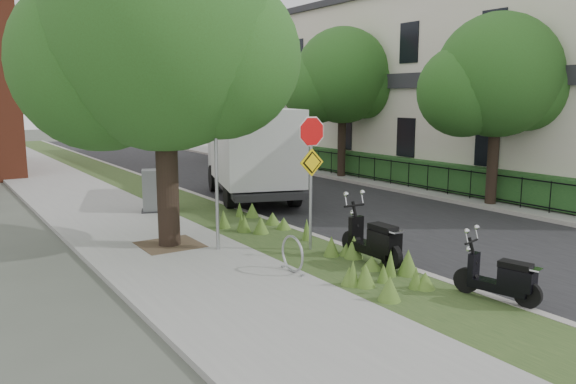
% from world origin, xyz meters
% --- Properties ---
extents(ground, '(120.00, 120.00, 0.00)m').
position_xyz_m(ground, '(0.00, 0.00, 0.00)').
color(ground, '#4C5147').
rests_on(ground, ground).
extents(sidewalk_near, '(3.50, 60.00, 0.12)m').
position_xyz_m(sidewalk_near, '(-4.25, 10.00, 0.06)').
color(sidewalk_near, gray).
rests_on(sidewalk_near, ground).
extents(verge, '(2.00, 60.00, 0.12)m').
position_xyz_m(verge, '(-1.50, 10.00, 0.06)').
color(verge, '#26411C').
rests_on(verge, ground).
extents(kerb_near, '(0.20, 60.00, 0.13)m').
position_xyz_m(kerb_near, '(-0.50, 10.00, 0.07)').
color(kerb_near, '#9E9991').
rests_on(kerb_near, ground).
extents(road, '(7.00, 60.00, 0.01)m').
position_xyz_m(road, '(3.00, 10.00, 0.01)').
color(road, black).
rests_on(road, ground).
extents(kerb_far, '(0.20, 60.00, 0.13)m').
position_xyz_m(kerb_far, '(6.50, 10.00, 0.07)').
color(kerb_far, '#9E9991').
rests_on(kerb_far, ground).
extents(footpath_far, '(3.20, 60.00, 0.12)m').
position_xyz_m(footpath_far, '(8.20, 10.00, 0.06)').
color(footpath_far, gray).
rests_on(footpath_far, ground).
extents(street_tree_main, '(6.21, 5.54, 7.66)m').
position_xyz_m(street_tree_main, '(-4.08, 2.86, 4.80)').
color(street_tree_main, black).
rests_on(street_tree_main, ground).
extents(bare_post, '(0.08, 0.08, 4.00)m').
position_xyz_m(bare_post, '(-3.20, 1.80, 2.12)').
color(bare_post, '#A5A8AD').
rests_on(bare_post, ground).
extents(bike_hoop, '(0.06, 0.78, 0.77)m').
position_xyz_m(bike_hoop, '(-2.70, -0.60, 0.50)').
color(bike_hoop, '#A5A8AD').
rests_on(bike_hoop, ground).
extents(sign_assembly, '(0.94, 0.08, 3.22)m').
position_xyz_m(sign_assembly, '(-1.40, 0.58, 2.33)').
color(sign_assembly, '#A5A8AD').
rests_on(sign_assembly, ground).
extents(fence_far, '(0.04, 24.00, 1.00)m').
position_xyz_m(fence_far, '(7.20, 10.00, 0.67)').
color(fence_far, black).
rests_on(fence_far, ground).
extents(hedge_far, '(1.00, 24.00, 1.10)m').
position_xyz_m(hedge_far, '(7.90, 10.00, 0.67)').
color(hedge_far, '#163F1D').
rests_on(hedge_far, footpath_far).
extents(terrace_houses, '(7.40, 26.40, 8.20)m').
position_xyz_m(terrace_houses, '(11.49, 10.00, 4.16)').
color(terrace_houses, beige).
rests_on(terrace_houses, ground).
extents(far_tree_a, '(4.60, 4.10, 6.22)m').
position_xyz_m(far_tree_a, '(6.94, 2.05, 4.13)').
color(far_tree_a, black).
rests_on(far_tree_a, ground).
extents(far_tree_b, '(4.83, 4.31, 6.56)m').
position_xyz_m(far_tree_b, '(6.94, 10.05, 4.37)').
color(far_tree_b, black).
rests_on(far_tree_b, ground).
extents(far_tree_c, '(4.37, 3.89, 5.93)m').
position_xyz_m(far_tree_c, '(6.94, 18.04, 3.95)').
color(far_tree_c, black).
rests_on(far_tree_c, ground).
extents(scooter_near, '(0.39, 1.86, 0.89)m').
position_xyz_m(scooter_near, '(-0.89, -1.13, 0.55)').
color(scooter_near, black).
rests_on(scooter_near, ground).
extents(scooter_far, '(0.56, 1.55, 0.75)m').
position_xyz_m(scooter_far, '(-0.56, -4.05, 0.48)').
color(scooter_far, black).
rests_on(scooter_far, ground).
extents(box_truck, '(4.13, 6.56, 2.78)m').
position_xyz_m(box_truck, '(0.97, 7.51, 1.81)').
color(box_truck, '#262628').
rests_on(box_truck, ground).
extents(utility_cabinet, '(1.15, 0.95, 1.31)m').
position_xyz_m(utility_cabinet, '(-2.80, 6.87, 0.75)').
color(utility_cabinet, '#262628').
rests_on(utility_cabinet, ground).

